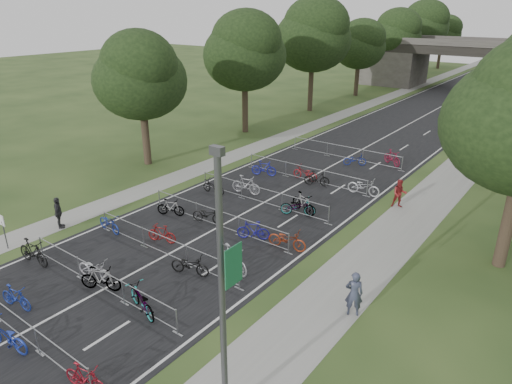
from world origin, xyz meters
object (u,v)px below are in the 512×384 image
bike_2 (6,336)px  pedestrian_b (399,194)px  park_sign (3,226)px  overpass_bridge (475,65)px  pedestrian_a (354,294)px  lamppost (223,292)px  pedestrian_c (58,213)px  bike_1 (16,297)px

bike_2 → pedestrian_b: bearing=152.4°
park_sign → pedestrian_b: size_ratio=1.05×
overpass_bridge → park_sign: bearing=-96.3°
pedestrian_b → overpass_bridge: bearing=70.0°
overpass_bridge → park_sign: overpass_bridge is taller
overpass_bridge → pedestrian_a: 57.27m
lamppost → pedestrian_c: bearing=165.7°
bike_1 → pedestrian_c: (-5.17, 5.01, 0.38)m
bike_2 → pedestrian_c: pedestrian_c is taller
overpass_bridge → pedestrian_b: 45.99m
pedestrian_b → pedestrian_c: size_ratio=0.98×
bike_1 → pedestrian_b: bearing=-34.5°
overpass_bridge → pedestrian_b: (6.81, -45.41, -2.67)m
park_sign → pedestrian_a: (16.00, 5.53, -0.32)m
park_sign → bike_1: bearing=-22.5°
bike_1 → overpass_bridge: bearing=-11.7°
park_sign → pedestrian_a: 16.93m
overpass_bridge → park_sign: 62.41m
lamppost → bike_2: bearing=-162.2°
lamppost → pedestrian_b: 17.98m
overpass_bridge → pedestrian_b: bearing=-81.5°
overpass_bridge → bike_2: bearing=-89.6°
overpass_bridge → bike_2: overpass_bridge is taller
bike_2 → lamppost: bearing=97.8°
pedestrian_b → bike_1: bearing=-142.7°
bike_1 → park_sign: bearing=57.2°
park_sign → pedestrian_a: pedestrian_a is taller
lamppost → pedestrian_c: 15.98m
bike_2 → pedestrian_a: bearing=126.0°
overpass_bridge → bike_1: overpass_bridge is taller
pedestrian_a → pedestrian_c: pedestrian_a is taller
lamppost → pedestrian_a: bearing=82.4°
bike_1 → bike_2: bearing=-134.1°
bike_2 → pedestrian_a: pedestrian_a is taller
lamppost → pedestrian_c: lamppost is taller
bike_1 → bike_2: size_ratio=0.81×
bike_1 → bike_2: 2.49m
park_sign → pedestrian_b: (13.61, 16.59, -0.40)m
lamppost → pedestrian_b: (-1.52, 17.59, -3.41)m
lamppost → park_sign: bearing=176.2°
bike_2 → pedestrian_a: size_ratio=1.10×
pedestrian_a → pedestrian_b: 11.31m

